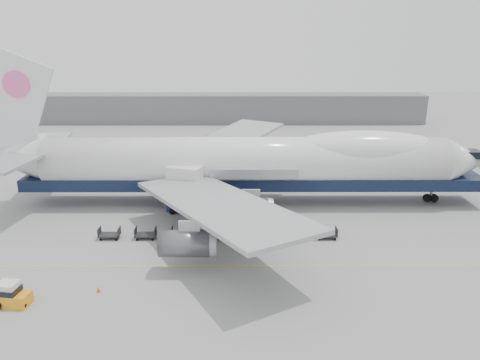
{
  "coord_description": "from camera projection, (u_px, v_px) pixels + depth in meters",
  "views": [
    {
      "loc": [
        -0.88,
        -47.17,
        22.05
      ],
      "look_at": [
        -0.73,
        6.0,
        5.03
      ],
      "focal_mm": 35.0,
      "sensor_mm": 36.0,
      "label": 1
    }
  ],
  "objects": [
    {
      "name": "ground",
      "position": [
        247.0,
        240.0,
        51.65
      ],
      "size": [
        260.0,
        260.0,
        0.0
      ],
      "primitive_type": "plane",
      "color": "gray",
      "rests_on": "ground"
    },
    {
      "name": "apron_line",
      "position": [
        248.0,
        266.0,
        45.93
      ],
      "size": [
        60.0,
        0.15,
        0.01
      ],
      "primitive_type": "cube",
      "color": "gold",
      "rests_on": "ground"
    },
    {
      "name": "hangar",
      "position": [
        202.0,
        108.0,
        117.22
      ],
      "size": [
        110.0,
        8.0,
        7.0
      ],
      "primitive_type": "cube",
      "color": "slate",
      "rests_on": "ground"
    },
    {
      "name": "airliner",
      "position": [
        250.0,
        162.0,
        61.36
      ],
      "size": [
        67.0,
        55.3,
        19.98
      ],
      "color": "white",
      "rests_on": "ground"
    },
    {
      "name": "catering_truck",
      "position": [
        185.0,
        186.0,
        58.69
      ],
      "size": [
        5.05,
        4.2,
        6.01
      ],
      "rotation": [
        0.0,
        0.0,
        -0.35
      ],
      "color": "#19234C",
      "rests_on": "ground"
    },
    {
      "name": "baggage_tug",
      "position": [
        11.0,
        295.0,
        39.15
      ],
      "size": [
        3.02,
        1.9,
        2.08
      ],
      "rotation": [
        0.0,
        0.0,
        -0.14
      ],
      "color": "orange",
      "rests_on": "ground"
    },
    {
      "name": "traffic_cone",
      "position": [
        98.0,
        289.0,
        41.25
      ],
      "size": [
        0.37,
        0.37,
        0.54
      ],
      "rotation": [
        0.0,
        0.0,
        -0.1
      ],
      "color": "#F3470C",
      "rests_on": "ground"
    },
    {
      "name": "dolly_0",
      "position": [
        110.0,
        234.0,
        51.81
      ],
      "size": [
        2.3,
        1.35,
        1.3
      ],
      "color": "#2D2D30",
      "rests_on": "ground"
    },
    {
      "name": "dolly_1",
      "position": [
        146.0,
        234.0,
        51.82
      ],
      "size": [
        2.3,
        1.35,
        1.3
      ],
      "color": "#2D2D30",
      "rests_on": "ground"
    },
    {
      "name": "dolly_2",
      "position": [
        182.0,
        234.0,
        51.83
      ],
      "size": [
        2.3,
        1.35,
        1.3
      ],
      "color": "#2D2D30",
      "rests_on": "ground"
    },
    {
      "name": "dolly_3",
      "position": [
        218.0,
        234.0,
        51.84
      ],
      "size": [
        2.3,
        1.35,
        1.3
      ],
      "color": "#2D2D30",
      "rests_on": "ground"
    },
    {
      "name": "dolly_4",
      "position": [
        254.0,
        234.0,
        51.85
      ],
      "size": [
        2.3,
        1.35,
        1.3
      ],
      "color": "#2D2D30",
      "rests_on": "ground"
    },
    {
      "name": "dolly_5",
      "position": [
        290.0,
        234.0,
        51.87
      ],
      "size": [
        2.3,
        1.35,
        1.3
      ],
      "color": "#2D2D30",
      "rests_on": "ground"
    },
    {
      "name": "dolly_6",
      "position": [
        326.0,
        234.0,
        51.88
      ],
      "size": [
        2.3,
        1.35,
        1.3
      ],
      "color": "#2D2D30",
      "rests_on": "ground"
    }
  ]
}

